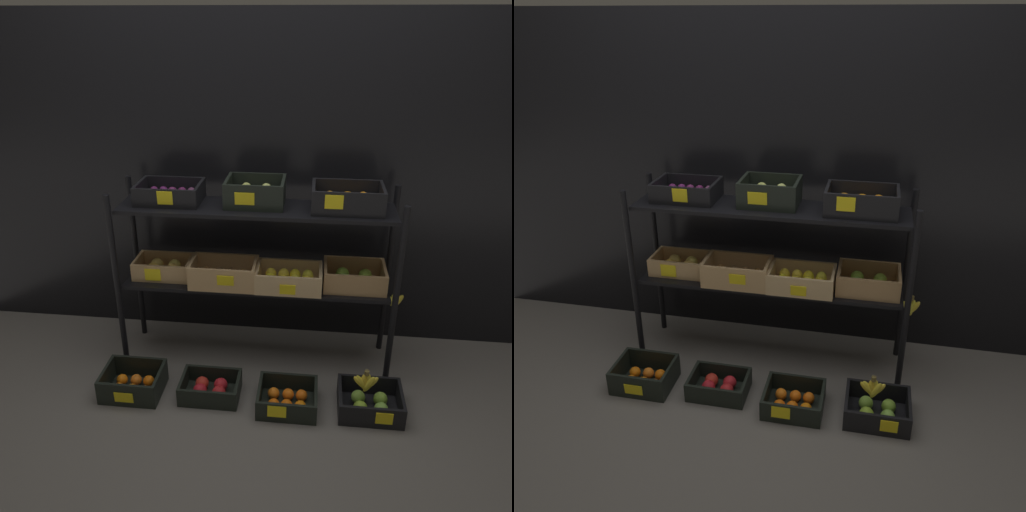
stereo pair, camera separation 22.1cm
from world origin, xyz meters
The scene contains 8 objects.
ground_plane centered at (0.00, 0.00, 0.00)m, with size 10.00×10.00×0.00m, color #605B56.
storefront_wall centered at (0.00, 0.36, 0.94)m, with size 3.86×0.12×1.87m, color black.
display_rack centered at (0.02, 0.00, 0.71)m, with size 1.58×0.36×1.07m.
crate_ground_tangerine centered at (-0.61, -0.40, 0.05)m, with size 0.31×0.26×0.14m.
crate_ground_apple_red centered at (-0.20, -0.38, 0.04)m, with size 0.31×0.22×0.11m.
crate_ground_center_tangerine centered at (0.21, -0.42, 0.04)m, with size 0.30×0.26×0.11m.
crate_ground_apple_green centered at (0.63, -0.40, 0.05)m, with size 0.32×0.26×0.12m.
banana_bunch_loose centered at (0.59, -0.40, 0.17)m, with size 0.14×0.04×0.13m.
Camera 1 is at (0.29, -2.50, 1.83)m, focal length 36.11 mm.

